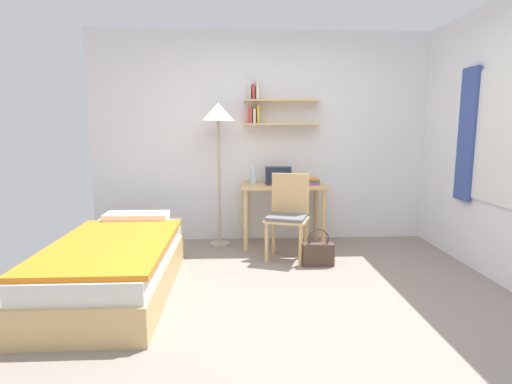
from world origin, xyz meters
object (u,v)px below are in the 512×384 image
at_px(laptop, 279,180).
at_px(water_bottle, 253,176).
at_px(book_stack, 311,181).
at_px(handbag, 318,253).
at_px(bed, 117,264).
at_px(desk, 283,196).
at_px(desk_chair, 288,213).
at_px(standing_lamp, 218,119).

xyz_separation_m(laptop, water_bottle, (-0.31, -0.04, 0.06)).
height_order(book_stack, handbag, book_stack).
distance_m(bed, book_stack, 2.44).
bearing_deg(desk, laptop, 134.82).
relative_size(laptop, water_bottle, 1.54).
xyz_separation_m(desk, desk_chair, (-0.00, -0.50, -0.09)).
relative_size(desk_chair, book_stack, 4.07).
bearing_deg(desk, standing_lamp, 176.92).
relative_size(bed, laptop, 5.95).
distance_m(bed, desk_chair, 1.84).
relative_size(desk_chair, laptop, 2.80).
bearing_deg(laptop, standing_lamp, -179.64).
bearing_deg(bed, laptop, 41.40).
bearing_deg(bed, desk_chair, 27.44).
xyz_separation_m(bed, laptop, (1.57, 1.38, 0.56)).
bearing_deg(desk_chair, handbag, -44.44).
bearing_deg(water_bottle, bed, -133.09).
bearing_deg(standing_lamp, desk, -3.08).
height_order(laptop, handbag, laptop).
bearing_deg(standing_lamp, desk_chair, -35.20).
bearing_deg(water_bottle, desk, -1.03).
xyz_separation_m(desk_chair, book_stack, (0.34, 0.52, 0.27)).
relative_size(standing_lamp, laptop, 5.20).
bearing_deg(desk_chair, desk, 89.81).
bearing_deg(water_bottle, handbag, -50.78).
xyz_separation_m(desk, standing_lamp, (-0.77, 0.04, 0.92)).
xyz_separation_m(desk_chair, water_bottle, (-0.36, 0.51, 0.35)).
height_order(water_bottle, book_stack, water_bottle).
distance_m(water_bottle, book_stack, 0.70).
bearing_deg(bed, desk, 39.63).
xyz_separation_m(desk_chair, handbag, (0.29, -0.28, -0.38)).
distance_m(laptop, handbag, 1.11).
xyz_separation_m(book_stack, handbag, (-0.06, -0.80, -0.65)).
bearing_deg(standing_lamp, water_bottle, -4.87).
height_order(bed, book_stack, book_stack).
bearing_deg(bed, standing_lamp, 58.47).
bearing_deg(handbag, desk_chair, 135.56).
bearing_deg(laptop, bed, -138.60).
height_order(desk, standing_lamp, standing_lamp).
distance_m(water_bottle, handbag, 1.25).
bearing_deg(book_stack, water_bottle, -178.87).
bearing_deg(desk, book_stack, 3.39).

